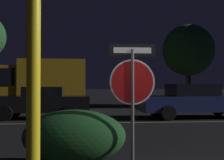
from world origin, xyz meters
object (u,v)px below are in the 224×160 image
(delivery_truck, at_px, (32,83))
(yellow_pole_left, at_px, (33,65))
(stop_sign, at_px, (132,82))
(tree_0, at_px, (188,50))
(passing_car_1, at_px, (41,102))
(hedge_bush_1, at_px, (74,137))
(passing_car_2, at_px, (195,101))

(delivery_truck, bearing_deg, yellow_pole_left, -172.34)
(stop_sign, height_order, tree_0, tree_0)
(stop_sign, bearing_deg, passing_car_1, 107.51)
(delivery_truck, bearing_deg, passing_car_1, -167.03)
(stop_sign, height_order, passing_car_1, stop_sign)
(passing_car_1, xyz_separation_m, delivery_truck, (-1.08, 4.19, 0.86))
(delivery_truck, bearing_deg, tree_0, -73.67)
(stop_sign, distance_m, hedge_bush_1, 1.42)
(passing_car_2, bearing_deg, delivery_truck, -123.47)
(stop_sign, bearing_deg, delivery_truck, 106.51)
(passing_car_2, height_order, tree_0, tree_0)
(hedge_bush_1, distance_m, passing_car_2, 9.10)
(stop_sign, distance_m, passing_car_2, 8.90)
(hedge_bush_1, relative_size, delivery_truck, 0.32)
(hedge_bush_1, relative_size, passing_car_1, 0.43)
(delivery_truck, distance_m, tree_0, 10.85)
(yellow_pole_left, distance_m, tree_0, 19.14)
(passing_car_2, height_order, delivery_truck, delivery_truck)
(yellow_pole_left, relative_size, tree_0, 0.57)
(hedge_bush_1, bearing_deg, delivery_truck, 102.52)
(tree_0, bearing_deg, passing_car_2, -107.39)
(yellow_pole_left, bearing_deg, stop_sign, 50.44)
(hedge_bush_1, height_order, tree_0, tree_0)
(yellow_pole_left, bearing_deg, passing_car_1, 96.89)
(yellow_pole_left, xyz_separation_m, hedge_bush_1, (0.41, 1.99, -1.13))
(tree_0, bearing_deg, passing_car_1, -140.43)
(stop_sign, bearing_deg, yellow_pole_left, -129.56)
(passing_car_1, bearing_deg, stop_sign, -161.15)
(hedge_bush_1, bearing_deg, passing_car_1, 101.45)
(passing_car_1, bearing_deg, hedge_bush_1, -167.21)
(passing_car_2, distance_m, delivery_truck, 8.92)
(yellow_pole_left, distance_m, delivery_truck, 14.26)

